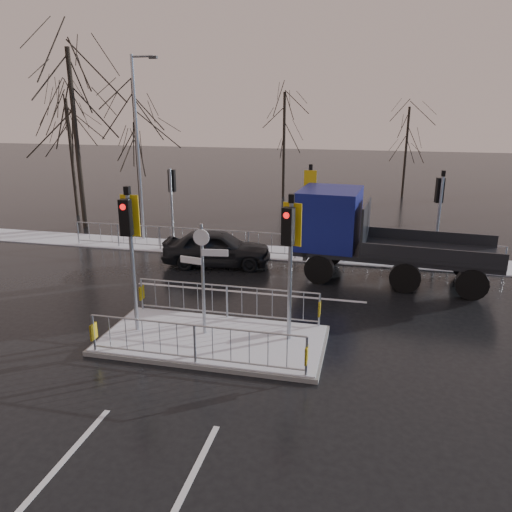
% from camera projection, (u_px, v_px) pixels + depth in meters
% --- Properties ---
extents(ground, '(120.00, 120.00, 0.00)m').
position_uv_depth(ground, '(213.00, 342.00, 13.47)').
color(ground, black).
rests_on(ground, ground).
extents(snow_verge, '(30.00, 2.00, 0.04)m').
position_uv_depth(snow_verge, '(274.00, 253.00, 21.47)').
color(snow_verge, silver).
rests_on(snow_verge, ground).
extents(lane_markings, '(8.00, 11.38, 0.01)m').
position_uv_depth(lane_markings, '(209.00, 348.00, 13.16)').
color(lane_markings, silver).
rests_on(lane_markings, ground).
extents(traffic_island, '(6.00, 3.04, 4.15)m').
position_uv_depth(traffic_island, '(212.00, 329.00, 13.37)').
color(traffic_island, slate).
rests_on(traffic_island, ground).
extents(far_kerb_fixtures, '(18.00, 0.65, 3.83)m').
position_uv_depth(far_kerb_fixtures, '(279.00, 234.00, 20.64)').
color(far_kerb_fixtures, '#969DA4').
rests_on(far_kerb_fixtures, ground).
extents(car_far_lane, '(4.42, 2.28, 1.44)m').
position_uv_depth(car_far_lane, '(217.00, 248.00, 19.67)').
color(car_far_lane, black).
rests_on(car_far_lane, ground).
extents(flatbed_truck, '(7.13, 3.08, 3.22)m').
position_uv_depth(flatbed_truck, '(356.00, 232.00, 18.10)').
color(flatbed_truck, black).
rests_on(flatbed_truck, ground).
extents(tree_near_a, '(4.75, 4.75, 8.97)m').
position_uv_depth(tree_near_a, '(73.00, 105.00, 24.19)').
color(tree_near_a, black).
rests_on(tree_near_a, ground).
extents(tree_near_b, '(4.00, 4.00, 7.55)m').
position_uv_depth(tree_near_b, '(136.00, 125.00, 25.33)').
color(tree_near_b, black).
rests_on(tree_near_b, ground).
extents(tree_near_c, '(3.50, 3.50, 6.61)m').
position_uv_depth(tree_near_c, '(69.00, 135.00, 27.43)').
color(tree_near_c, black).
rests_on(tree_near_c, ground).
extents(tree_far_a, '(3.75, 3.75, 7.08)m').
position_uv_depth(tree_far_a, '(284.00, 125.00, 32.98)').
color(tree_far_a, black).
rests_on(tree_far_a, ground).
extents(tree_far_b, '(3.25, 3.25, 6.14)m').
position_uv_depth(tree_far_b, '(407.00, 135.00, 33.29)').
color(tree_far_b, black).
rests_on(tree_far_b, ground).
extents(street_lamp_left, '(1.25, 0.18, 8.20)m').
position_uv_depth(street_lamp_left, '(139.00, 143.00, 22.39)').
color(street_lamp_left, '#969DA4').
rests_on(street_lamp_left, ground).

